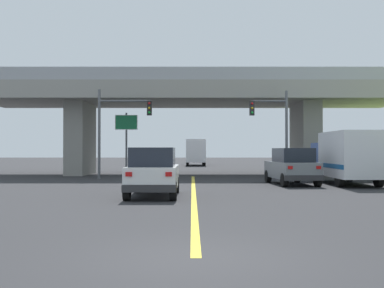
% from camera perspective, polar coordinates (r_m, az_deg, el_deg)
% --- Properties ---
extents(ground, '(160.00, 160.00, 0.00)m').
position_cam_1_polar(ground, '(37.46, -0.06, -3.64)').
color(ground, '#2B2B2D').
extents(overpass_bridge, '(32.59, 8.34, 7.71)m').
position_cam_1_polar(overpass_bridge, '(37.59, -0.06, 4.91)').
color(overpass_bridge, gray).
rests_on(overpass_bridge, ground).
extents(lane_divider_stripe, '(0.20, 25.96, 0.01)m').
position_cam_1_polar(lane_divider_stripe, '(21.64, 0.02, -5.80)').
color(lane_divider_stripe, yellow).
rests_on(lane_divider_stripe, ground).
extents(suv_lead, '(2.02, 4.47, 2.02)m').
position_cam_1_polar(suv_lead, '(19.86, -4.78, -3.34)').
color(suv_lead, silver).
rests_on(suv_lead, ground).
extents(suv_crossing, '(2.37, 4.81, 2.02)m').
position_cam_1_polar(suv_crossing, '(27.07, 11.59, -2.61)').
color(suv_crossing, slate).
rests_on(suv_crossing, ground).
extents(box_truck, '(2.33, 6.83, 2.91)m').
position_cam_1_polar(box_truck, '(28.03, 17.73, -1.43)').
color(box_truck, navy).
rests_on(box_truck, ground).
extents(traffic_signal_nearside, '(2.56, 0.36, 5.86)m').
position_cam_1_polar(traffic_signal_nearside, '(32.44, 9.61, 2.42)').
color(traffic_signal_nearside, '#56595E').
rests_on(traffic_signal_nearside, ground).
extents(traffic_signal_farside, '(3.58, 0.36, 5.94)m').
position_cam_1_polar(traffic_signal_farside, '(32.23, -9.10, 2.59)').
color(traffic_signal_farside, '#56595E').
rests_on(traffic_signal_farside, ground).
extents(highway_sign, '(1.65, 0.17, 4.66)m').
position_cam_1_polar(highway_sign, '(35.71, -7.98, 1.75)').
color(highway_sign, '#56595E').
rests_on(highway_sign, ground).
extents(semi_truck_distant, '(2.33, 7.26, 3.16)m').
position_cam_1_polar(semi_truck_distant, '(58.71, 0.27, -0.95)').
color(semi_truck_distant, navy).
rests_on(semi_truck_distant, ground).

